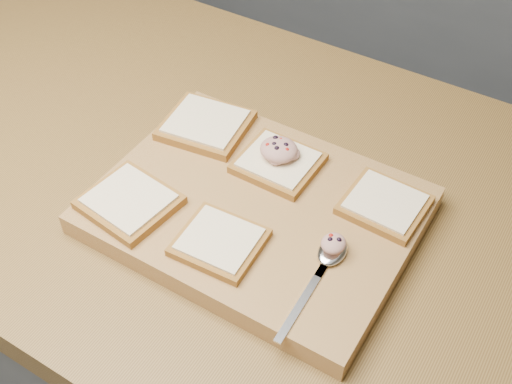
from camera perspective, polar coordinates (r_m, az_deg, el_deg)
island_counter at (r=1.39m, az=-5.00°, el=-10.01°), size 2.00×0.80×0.90m
back_counter at (r=2.38m, az=15.91°, el=15.86°), size 3.60×0.62×0.94m
cutting_board at (r=0.93m, az=0.00°, el=-1.65°), size 0.44×0.34×0.04m
bread_far_left at (r=1.03m, az=-4.48°, el=5.99°), size 0.14×0.13×0.02m
bread_far_center at (r=0.96m, az=2.00°, el=2.63°), size 0.12×0.11×0.02m
bread_far_right at (r=0.92m, az=11.37°, el=-1.08°), size 0.11×0.11×0.02m
bread_near_left at (r=0.92m, az=-11.19°, el=-0.84°), size 0.13×0.13×0.02m
bread_near_center at (r=0.86m, az=-3.26°, el=-4.43°), size 0.11×0.11×0.02m
tuna_salad_dollop at (r=0.95m, az=2.04°, el=3.82°), size 0.06×0.05×0.03m
spoon at (r=0.85m, az=6.43°, el=-5.85°), size 0.04×0.18×0.01m
spoon_salad at (r=0.84m, az=6.91°, el=-4.54°), size 0.03×0.04×0.02m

